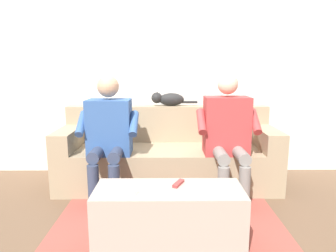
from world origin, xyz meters
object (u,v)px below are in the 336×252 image
couch (168,156)px  person_right_seated (109,131)px  remote_red (178,183)px  coffee_table (169,216)px  person_left_seated (227,130)px  cat_on_backrest (168,99)px  remote_white (129,190)px

couch → person_right_seated: bearing=31.8°
couch → remote_red: size_ratio=15.66×
coffee_table → person_left_seated: (-0.56, -0.80, 0.45)m
person_left_seated → cat_on_backrest: size_ratio=2.28×
coffee_table → couch: bearing=-90.0°
person_left_seated → remote_white: person_left_seated is taller
coffee_table → cat_on_backrest: size_ratio=2.01×
cat_on_backrest → remote_white: size_ratio=3.69×
person_right_seated → remote_red: 1.00m
person_right_seated → remote_red: size_ratio=8.12×
couch → person_right_seated: size_ratio=1.93×
remote_white → couch: bearing=-63.3°
couch → person_right_seated: (0.56, 0.34, 0.35)m
couch → coffee_table: 1.16m
coffee_table → cat_on_backrest: bearing=-90.3°
coffee_table → remote_red: (-0.07, -0.07, 0.21)m
remote_white → remote_red: (-0.34, -0.12, -0.00)m
couch → coffee_table: size_ratio=2.16×
remote_red → person_right_seated: bearing=-115.4°
person_right_seated → cat_on_backrest: size_ratio=2.25×
cat_on_backrest → couch: bearing=88.5°
person_right_seated → remote_red: bearing=130.0°
person_right_seated → remote_white: 0.94m
cat_on_backrest → remote_red: size_ratio=3.60×
remote_white → person_right_seated: bearing=-32.3°
couch → person_right_seated: person_right_seated is taller
couch → remote_white: bearing=77.4°
person_right_seated → remote_red: person_right_seated is taller
couch → remote_white: size_ratio=16.04×
remote_white → remote_red: remote_white is taller
coffee_table → person_right_seated: size_ratio=0.89×
person_left_seated → remote_red: (0.49, 0.73, -0.24)m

